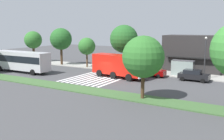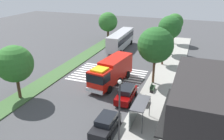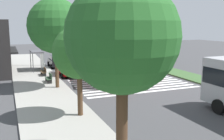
% 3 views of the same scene
% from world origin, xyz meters
% --- Properties ---
extents(ground_plane, '(120.00, 120.00, 0.00)m').
position_xyz_m(ground_plane, '(0.00, 0.00, 0.00)').
color(ground_plane, '#424244').
extents(sidewalk, '(60.00, 4.83, 0.14)m').
position_xyz_m(sidewalk, '(0.00, 8.73, 0.07)').
color(sidewalk, '#9E9B93').
rests_on(sidewalk, ground_plane).
extents(median_strip, '(60.00, 3.00, 0.14)m').
position_xyz_m(median_strip, '(0.00, -7.81, 0.07)').
color(median_strip, '#3D6033').
rests_on(median_strip, ground_plane).
extents(crosswalk, '(7.65, 11.36, 0.01)m').
position_xyz_m(crosswalk, '(-0.97, 0.00, 0.01)').
color(crosswalk, silver).
rests_on(crosswalk, ground_plane).
extents(fire_truck, '(9.50, 3.81, 3.60)m').
position_xyz_m(fire_truck, '(1.95, 1.58, 2.02)').
color(fire_truck, red).
rests_on(fire_truck, ground_plane).
extents(parked_car_west, '(4.74, 2.11, 1.61)m').
position_xyz_m(parked_car_west, '(-24.53, 5.11, 0.84)').
color(parked_car_west, silver).
rests_on(parked_car_west, ground_plane).
extents(parked_car_mid, '(4.77, 2.09, 1.73)m').
position_xyz_m(parked_car_mid, '(5.69, 5.11, 0.89)').
color(parked_car_mid, '#720505').
rests_on(parked_car_mid, ground_plane).
extents(parked_car_east, '(4.42, 2.10, 1.66)m').
position_xyz_m(parked_car_east, '(12.53, 5.11, 0.86)').
color(parked_car_east, black).
rests_on(parked_car_east, ground_plane).
extents(transit_bus, '(11.85, 3.04, 3.64)m').
position_xyz_m(transit_bus, '(-15.57, -2.84, 2.16)').
color(transit_bus, '#B2B2B7').
rests_on(transit_bus, ground_plane).
extents(bus_stop_shelter, '(3.50, 1.40, 2.46)m').
position_xyz_m(bus_stop_shelter, '(10.11, 7.67, 1.89)').
color(bus_stop_shelter, '#4C4C51').
rests_on(bus_stop_shelter, sidewalk).
extents(bench_near_shelter, '(1.60, 0.50, 0.90)m').
position_xyz_m(bench_near_shelter, '(6.11, 7.69, 0.59)').
color(bench_near_shelter, '#4C3823').
rests_on(bench_near_shelter, sidewalk).
extents(bench_west_of_shelter, '(1.60, 0.50, 0.90)m').
position_xyz_m(bench_west_of_shelter, '(2.13, 7.69, 0.59)').
color(bench_west_of_shelter, '#2D472D').
rests_on(bench_west_of_shelter, sidewalk).
extents(street_lamp, '(0.36, 0.36, 6.33)m').
position_xyz_m(street_lamp, '(13.65, 6.91, 3.87)').
color(street_lamp, '#2D2D30').
rests_on(street_lamp, sidewalk).
extents(storefront_building, '(11.11, 6.35, 6.47)m').
position_xyz_m(storefront_building, '(10.84, 13.91, 3.23)').
color(storefront_building, '#282626').
rests_on(storefront_building, ground_plane).
extents(sidewalk_tree_far_west, '(3.90, 3.90, 6.91)m').
position_xyz_m(sidewalk_tree_far_west, '(-23.53, 7.31, 5.04)').
color(sidewalk_tree_far_west, '#47301E').
rests_on(sidewalk_tree_far_west, sidewalk).
extents(sidewalk_tree_west, '(4.51, 4.51, 7.60)m').
position_xyz_m(sidewalk_tree_west, '(-15.23, 7.31, 5.45)').
color(sidewalk_tree_west, '#47301E').
rests_on(sidewalk_tree_west, sidewalk).
extents(sidewalk_tree_center, '(3.36, 3.36, 5.77)m').
position_xyz_m(sidewalk_tree_center, '(-8.62, 7.31, 4.20)').
color(sidewalk_tree_center, '#513823').
rests_on(sidewalk_tree_center, sidewalk).
extents(sidewalk_tree_east, '(5.00, 5.00, 8.19)m').
position_xyz_m(sidewalk_tree_east, '(-0.39, 7.31, 5.81)').
color(sidewalk_tree_east, '#513823').
rests_on(sidewalk_tree_east, sidewalk).
extents(median_tree_far_west, '(4.56, 4.56, 6.84)m').
position_xyz_m(median_tree_far_west, '(-20.60, -7.81, 4.68)').
color(median_tree_far_west, '#47301E').
rests_on(median_tree_far_west, median_strip).
extents(median_tree_west, '(4.56, 4.56, 6.87)m').
position_xyz_m(median_tree_west, '(10.08, -7.81, 4.71)').
color(median_tree_west, '#47301E').
rests_on(median_tree_west, median_strip).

